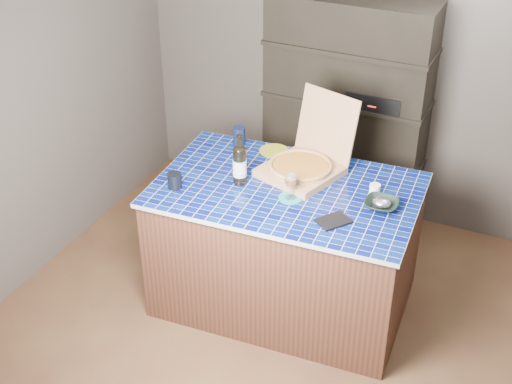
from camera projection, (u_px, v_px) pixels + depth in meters
The scene contains 14 objects.
room at pixel (262, 166), 4.01m from camera, with size 3.50×3.50×3.50m.
shelving_unit at pixel (346, 115), 5.37m from camera, with size 1.20×0.41×1.80m.
kitchen_island at pixel (285, 246), 4.71m from camera, with size 1.71×1.15×0.90m.
pizza_box at pixel (303, 164), 4.59m from camera, with size 0.58×0.65×0.48m.
mead_bottle at pixel (240, 164), 4.46m from camera, with size 0.09×0.09×0.34m.
teal_trivet at pixel (291, 198), 4.37m from camera, with size 0.15×0.15×0.01m, color teal.
wine_glass at pixel (291, 181), 4.31m from camera, with size 0.08×0.08×0.18m.
tumbler at pixel (175, 181), 4.46m from camera, with size 0.09×0.09×0.10m, color black.
dvd_case at pixel (333, 221), 4.15m from camera, with size 0.13×0.19×0.01m, color black.
bowl at pixel (381, 205), 4.27m from camera, with size 0.20×0.20×0.05m, color black.
foil_contents at pixel (382, 202), 4.26m from camera, with size 0.11×0.10×0.05m, color silver.
white_jar at pixel (375, 189), 4.41m from camera, with size 0.07×0.07×0.06m, color white.
navy_cup at pixel (239, 136), 4.94m from camera, with size 0.08×0.08×0.13m, color black.
green_trivet at pixel (274, 151), 4.88m from camera, with size 0.20×0.20×0.01m, color #9DA323.
Camera 1 is at (1.45, -3.17, 3.25)m, focal length 50.00 mm.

